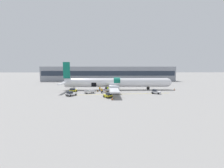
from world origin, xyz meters
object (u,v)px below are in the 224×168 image
(baggage_cart_queued, at_px, (90,92))
(ground_crew_driver, at_px, (102,91))
(airplane, at_px, (115,83))
(ground_crew_loader_b, at_px, (108,89))
(baggage_tug_rear, at_px, (71,94))
(baggage_tug_lead, at_px, (108,95))
(ground_crew_supervisor, at_px, (114,90))
(baggage_tug_mid, at_px, (156,92))
(baggage_tug_spare, at_px, (73,90))
(ground_crew_loader_a, at_px, (100,89))
(suitcase_on_tarmac_spare, at_px, (98,91))
(baggage_cart_loading, at_px, (105,90))
(suitcase_on_tarmac_upright, at_px, (106,92))

(baggage_cart_queued, xyz_separation_m, ground_crew_driver, (3.81, -0.45, 0.39))
(airplane, relative_size, ground_crew_loader_b, 24.83)
(baggage_tug_rear, bearing_deg, baggage_tug_lead, -15.94)
(airplane, height_order, ground_crew_supervisor, airplane)
(baggage_tug_lead, xyz_separation_m, ground_crew_driver, (-1.96, 6.95, 0.27))
(baggage_tug_mid, bearing_deg, ground_crew_supervisor, 168.09)
(baggage_tug_mid, relative_size, baggage_tug_spare, 0.96)
(ground_crew_loader_b, relative_size, ground_crew_driver, 0.98)
(ground_crew_loader_a, bearing_deg, suitcase_on_tarmac_spare, -118.19)
(baggage_tug_rear, xyz_separation_m, suitcase_on_tarmac_spare, (7.06, 7.30, -0.34))
(ground_crew_loader_a, bearing_deg, baggage_tug_rear, -132.20)
(baggage_tug_mid, distance_m, ground_crew_loader_a, 18.28)
(ground_crew_loader_b, bearing_deg, baggage_cart_loading, -110.76)
(airplane, xyz_separation_m, baggage_tug_lead, (-2.62, -14.71, -1.91))
(baggage_tug_lead, xyz_separation_m, baggage_cart_loading, (-0.91, 9.51, -0.06))
(ground_crew_driver, bearing_deg, ground_crew_supervisor, 22.02)
(baggage_tug_spare, height_order, ground_crew_loader_b, ground_crew_loader_b)
(ground_crew_loader_b, xyz_separation_m, suitcase_on_tarmac_upright, (-0.52, -4.55, -0.54))
(baggage_cart_loading, relative_size, baggage_cart_queued, 0.93)
(baggage_tug_spare, bearing_deg, baggage_cart_queued, -21.90)
(baggage_cart_loading, distance_m, ground_crew_driver, 2.79)
(ground_crew_loader_b, height_order, ground_crew_supervisor, ground_crew_loader_b)
(ground_crew_supervisor, bearing_deg, baggage_tug_mid, -11.91)
(baggage_cart_loading, relative_size, suitcase_on_tarmac_spare, 6.19)
(airplane, bearing_deg, ground_crew_driver, -120.53)
(suitcase_on_tarmac_upright, bearing_deg, baggage_tug_mid, -5.46)
(ground_crew_loader_a, relative_size, suitcase_on_tarmac_upright, 2.22)
(baggage_tug_lead, height_order, baggage_cart_loading, baggage_tug_lead)
(airplane, distance_m, baggage_tug_rear, 17.69)
(baggage_tug_spare, bearing_deg, ground_crew_supervisor, -5.18)
(baggage_tug_spare, bearing_deg, ground_crew_driver, -16.10)
(ground_crew_supervisor, bearing_deg, suitcase_on_tarmac_upright, -152.71)
(airplane, distance_m, baggage_cart_loading, 6.58)
(airplane, distance_m, suitcase_on_tarmac_spare, 7.83)
(baggage_tug_lead, relative_size, baggage_tug_spare, 0.99)
(baggage_cart_loading, height_order, ground_crew_supervisor, ground_crew_supervisor)
(baggage_tug_mid, distance_m, baggage_tug_rear, 25.23)
(ground_crew_loader_a, distance_m, suitcase_on_tarmac_upright, 4.83)
(ground_crew_driver, height_order, suitcase_on_tarmac_spare, ground_crew_driver)
(baggage_tug_spare, relative_size, ground_crew_supervisor, 1.88)
(baggage_cart_loading, xyz_separation_m, ground_crew_driver, (-1.05, -2.56, 0.33))
(baggage_tug_spare, xyz_separation_m, ground_crew_supervisor, (13.29, -1.21, 0.27))
(ground_crew_supervisor, xyz_separation_m, suitcase_on_tarmac_spare, (-5.27, 1.81, -0.61))
(baggage_cart_loading, xyz_separation_m, suitcase_on_tarmac_spare, (-2.53, 0.78, -0.30))
(baggage_tug_lead, distance_m, baggage_cart_loading, 9.56)
(baggage_tug_mid, bearing_deg, baggage_tug_rear, -173.63)
(suitcase_on_tarmac_upright, relative_size, suitcase_on_tarmac_spare, 1.23)
(airplane, bearing_deg, baggage_tug_lead, -100.08)
(ground_crew_driver, bearing_deg, ground_crew_loader_b, 68.47)
(baggage_tug_lead, distance_m, ground_crew_driver, 7.23)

